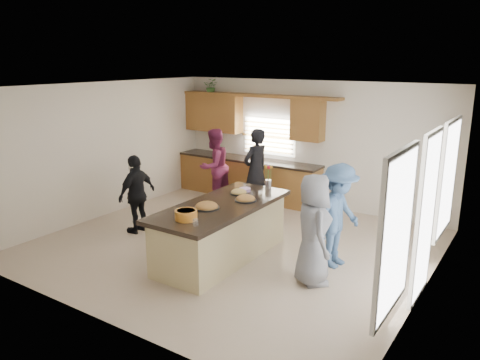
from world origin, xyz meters
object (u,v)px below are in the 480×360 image
Objects in this scene: woman_left_mid at (214,166)px; woman_left_front at (137,194)px; island at (221,232)px; woman_right_back at (338,216)px; salad_bowl at (186,214)px; woman_left_back at (256,170)px; woman_right_front at (313,230)px.

woman_left_front is at bearing 3.92° from woman_left_mid.
woman_right_back is (1.71, 0.79, 0.39)m from island.
woman_left_mid reaches higher than woman_left_front.
woman_left_mid is at bearing 120.43° from salad_bowl.
woman_left_back reaches higher than woman_left_front.
woman_right_front is (2.49, -2.44, -0.07)m from woman_left_back.
island is at bearing 91.00° from salad_bowl.
island is 1.92m from woman_right_back.
woman_right_back is at bearing 24.49° from island.
woman_right_back is at bearing -46.47° from woman_right_front.
woman_left_mid reaches higher than salad_bowl.
woman_right_front reaches higher than salad_bowl.
salad_bowl is 1.88m from woman_right_front.
woman_right_front reaches higher than woman_left_front.
island is 2.09m from woman_left_front.
woman_left_front is 3.70m from woman_right_front.
woman_left_mid is at bearing 15.14° from woman_right_front.
woman_right_front is at bearing 58.18° from woman_left_back.
woman_right_back is (1.69, 1.69, -0.19)m from salad_bowl.
woman_left_mid is at bearing -76.14° from woman_left_back.
woman_right_back is at bearing 45.02° from salad_bowl.
island is 1.79× the size of woman_left_front.
woman_left_back is 1.09× the size of woman_right_front.
woman_left_front reaches higher than salad_bowl.
island is 1.60× the size of woman_right_back.
woman_left_mid is 1.14× the size of woman_left_front.
woman_right_back reaches higher than salad_bowl.
woman_left_back is (-0.87, 3.37, -0.12)m from salad_bowl.
woman_left_mid is 1.04× the size of woman_right_front.
salad_bowl is at bearing 145.48° from woman_right_back.
woman_left_front is at bearing 176.41° from island.
salad_bowl is 0.20× the size of woman_right_front.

